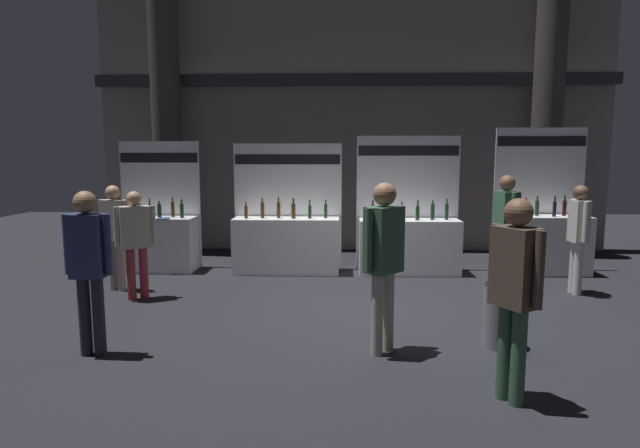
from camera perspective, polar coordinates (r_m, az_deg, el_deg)
ground_plane at (r=7.07m, az=4.75°, el=-9.54°), size 24.00×24.00×0.00m
hall_colonnade at (r=11.40m, az=3.81°, el=13.56°), size 11.14×1.07×6.73m
exhibitor_booth_0 at (r=9.79m, az=-17.81°, el=-1.50°), size 1.48×0.71×2.36m
exhibitor_booth_1 at (r=9.19m, az=-3.76°, el=-1.75°), size 1.98×0.66×2.31m
exhibitor_booth_2 at (r=9.25m, az=9.90°, el=-1.73°), size 1.86×0.66×2.45m
exhibitor_booth_3 at (r=9.91m, az=23.65°, el=-1.41°), size 1.61×0.66×2.59m
trash_bin at (r=5.97m, az=19.36°, el=-9.65°), size 0.33×0.33×0.71m
visitor_0 at (r=8.48m, az=-22.03°, el=-0.55°), size 0.52×0.30×1.64m
visitor_1 at (r=8.26m, az=20.07°, el=0.25°), size 0.30×0.58×1.80m
visitor_3 at (r=5.34m, az=7.15°, el=-3.08°), size 0.45×0.45×1.81m
visitor_4 at (r=7.84m, az=-19.97°, el=-1.20°), size 0.53×0.40×1.59m
visitor_5 at (r=8.58m, az=26.97°, el=-0.75°), size 0.22×0.48×1.66m
visitor_6 at (r=5.76m, az=-24.53°, el=-3.67°), size 0.50×0.23×1.73m
visitor_7 at (r=4.54m, az=21.02°, el=-6.12°), size 0.40×0.46×1.74m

